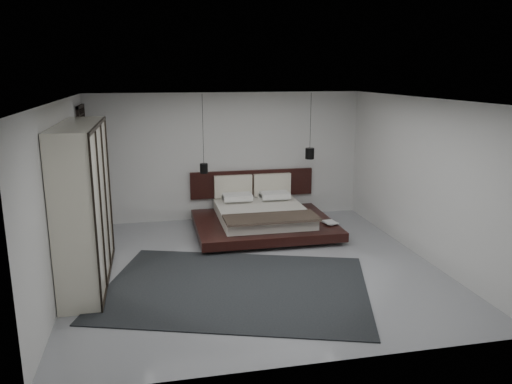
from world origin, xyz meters
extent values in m
plane|color=gray|center=(0.00, 0.00, 0.00)|extent=(6.00, 6.00, 0.00)
plane|color=white|center=(0.00, 0.00, 2.80)|extent=(6.00, 6.00, 0.00)
plane|color=silver|center=(0.00, 3.00, 1.40)|extent=(6.00, 0.00, 6.00)
plane|color=silver|center=(0.00, -3.00, 1.40)|extent=(6.00, 0.00, 6.00)
plane|color=silver|center=(-3.00, 0.00, 1.40)|extent=(0.00, 6.00, 6.00)
plane|color=silver|center=(3.00, 0.00, 1.40)|extent=(0.00, 6.00, 6.00)
cube|color=black|center=(-2.95, 2.45, 1.30)|extent=(0.05, 0.90, 2.60)
cube|color=black|center=(0.55, 1.75, 0.04)|extent=(2.19, 1.79, 0.08)
cube|color=black|center=(0.55, 1.75, 0.17)|extent=(2.78, 2.29, 0.18)
cube|color=silver|center=(0.55, 1.88, 0.37)|extent=(1.79, 1.99, 0.22)
cube|color=black|center=(0.55, 1.10, 0.50)|extent=(1.81, 0.70, 0.05)
cube|color=white|center=(0.13, 2.64, 0.54)|extent=(0.62, 0.40, 0.12)
cube|color=white|center=(0.96, 2.64, 0.54)|extent=(0.62, 0.40, 0.12)
cube|color=white|center=(0.13, 2.51, 0.60)|extent=(0.62, 0.40, 0.12)
cube|color=white|center=(0.96, 2.51, 0.60)|extent=(0.62, 0.40, 0.12)
cube|color=black|center=(0.55, 2.96, 0.78)|extent=(2.78, 0.08, 0.60)
cube|color=silver|center=(0.10, 2.87, 0.75)|extent=(0.84, 0.10, 0.50)
cube|color=silver|center=(0.99, 2.87, 0.75)|extent=(0.84, 0.10, 0.50)
imported|color=#99724C|center=(1.69, 1.25, 0.27)|extent=(0.32, 0.37, 0.03)
imported|color=#99724C|center=(1.67, 1.22, 0.30)|extent=(0.24, 0.32, 0.02)
cylinder|color=black|center=(-0.60, 2.35, 2.09)|extent=(0.01, 0.01, 1.42)
cylinder|color=black|center=(-0.60, 2.35, 1.28)|extent=(0.17, 0.17, 0.20)
cylinder|color=#FFE0B2|center=(-0.60, 2.35, 1.19)|extent=(0.12, 0.12, 0.01)
cylinder|color=black|center=(1.69, 2.35, 2.22)|extent=(0.01, 0.01, 1.17)
cylinder|color=black|center=(1.69, 2.35, 1.52)|extent=(0.19, 0.19, 0.23)
cylinder|color=#FFE0B2|center=(1.69, 2.35, 1.41)|extent=(0.14, 0.14, 0.01)
cube|color=silver|center=(-2.70, 0.00, 1.24)|extent=(0.57, 2.48, 2.48)
cube|color=black|center=(-2.40, 0.00, 2.45)|extent=(0.03, 2.48, 0.06)
cube|color=black|center=(-2.40, 0.00, 0.03)|extent=(0.03, 2.48, 0.06)
cube|color=black|center=(-2.40, -1.24, 1.24)|extent=(0.03, 0.05, 2.48)
cube|color=black|center=(-2.40, -0.42, 1.24)|extent=(0.03, 0.05, 2.48)
cube|color=black|center=(-2.40, 0.41, 1.24)|extent=(0.03, 0.05, 2.48)
cube|color=black|center=(-2.40, 1.24, 1.24)|extent=(0.03, 0.05, 2.48)
cube|color=black|center=(-0.46, -0.80, 0.01)|extent=(4.65, 3.92, 0.02)
camera|label=1|loc=(-1.63, -7.80, 3.22)|focal=35.00mm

